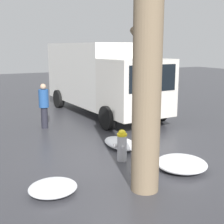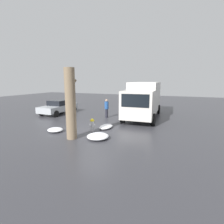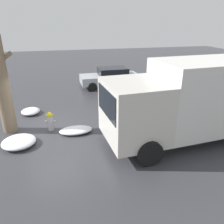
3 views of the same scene
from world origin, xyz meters
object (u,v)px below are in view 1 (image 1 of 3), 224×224
fire_hydrant (122,145)px  delivery_truck (100,76)px  tree_trunk (147,96)px  pedestrian (44,104)px

fire_hydrant → delivery_truck: (5.93, -2.12, 1.29)m
tree_trunk → delivery_truck: (7.68, -2.52, -0.32)m
fire_hydrant → delivery_truck: size_ratio=0.11×
fire_hydrant → tree_trunk: (-1.75, 0.40, 1.61)m
tree_trunk → delivery_truck: size_ratio=0.54×
tree_trunk → delivery_truck: bearing=-18.1°
fire_hydrant → delivery_truck: delivery_truck is taller
fire_hydrant → pedestrian: (4.38, 0.94, 0.48)m
fire_hydrant → tree_trunk: tree_trunk is taller
fire_hydrant → tree_trunk: 2.41m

